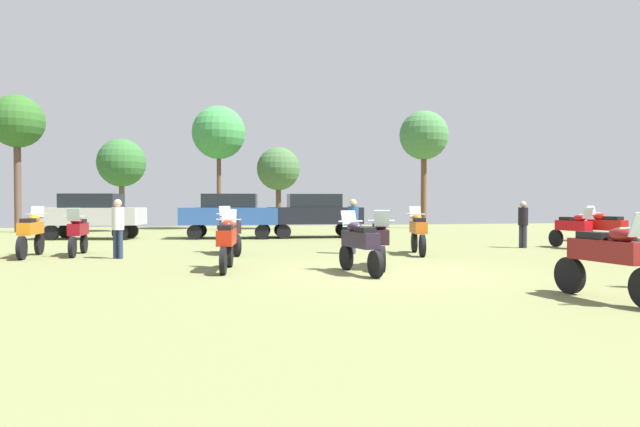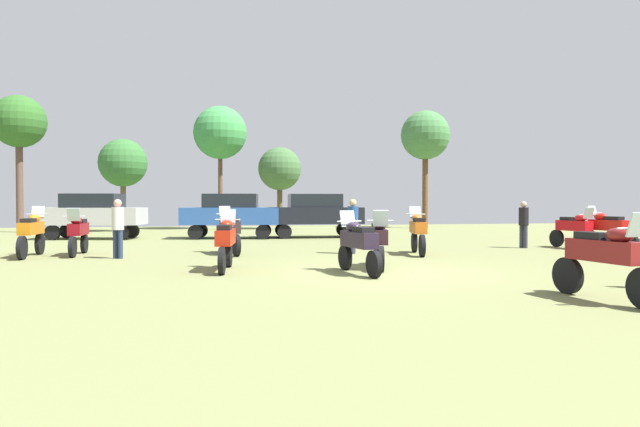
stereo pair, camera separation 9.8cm
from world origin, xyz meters
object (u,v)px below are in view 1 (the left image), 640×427
Objects in this scene: car_2 at (314,212)px; person_2 at (523,221)px; motorcycle_7 at (360,243)px; tree_5 at (278,169)px; motorcycle_1 at (78,232)px; motorcycle_9 at (227,241)px; motorcycle_11 at (606,228)px; tree_2 at (17,123)px; tree_6 at (424,136)px; motorcycle_5 at (608,257)px; motorcycle_12 at (31,232)px; motorcycle_4 at (574,228)px; tree_3 at (219,133)px; car_3 at (230,212)px; person_3 at (353,222)px; person_1 at (118,224)px; motorcycle_2 at (380,239)px; motorcycle_3 at (230,231)px; motorcycle_8 at (418,231)px; tree_1 at (122,163)px; car_1 at (92,213)px.

car_2 is 9.50m from person_2.
motorcycle_7 is 21.31m from tree_5.
motorcycle_1 reaches higher than motorcycle_9.
motorcycle_7 is at bearing -168.53° from motorcycle_11.
tree_2 reaches higher than tree_6.
car_2 is at bearing -92.15° from motorcycle_5.
motorcycle_12 is 16.37m from tree_2.
motorcycle_12 reaches higher than motorcycle_4.
person_2 is 0.23× the size of tree_3.
motorcycle_12 is at bearing 148.38° from car_3.
tree_6 reaches higher than motorcycle_7.
person_3 is 0.24× the size of tree_3.
person_1 is at bearing 141.05° from car_2.
motorcycle_2 is 1.00× the size of motorcycle_3.
motorcycle_7 is at bearing -61.96° from motorcycle_5.
motorcycle_1 is 0.29× the size of tree_2.
motorcycle_8 is 19.40m from tree_1.
tree_6 is (9.12, 19.80, 5.02)m from motorcycle_2.
motorcycle_4 is 1.05× the size of motorcycle_9.
motorcycle_3 is 0.98× the size of motorcycle_5.
tree_3 is (-0.30, 8.48, 4.55)m from car_3.
motorcycle_2 is 1.00× the size of motorcycle_11.
person_3 is (-8.13, -0.40, 0.29)m from motorcycle_4.
tree_6 is (0.66, 15.58, 5.01)m from motorcycle_4.
motorcycle_1 is 23.28m from tree_6.
person_1 reaches higher than motorcycle_9.
tree_1 is at bearing 56.38° from car_2.
person_3 is at bearing 31.22° from person_1.
motorcycle_7 is at bearing -114.08° from motorcycle_8.
car_3 is at bearing 95.17° from motorcycle_9.
motorcycle_8 is 0.30× the size of tree_3.
motorcycle_11 reaches higher than motorcycle_4.
car_1 reaches higher than motorcycle_9.
motorcycle_7 is 0.30× the size of tree_3.
motorcycle_11 is (9.12, 3.40, 0.03)m from motorcycle_2.
tree_2 is at bearing 113.31° from motorcycle_3.
motorcycle_7 is at bearing -75.24° from motorcycle_3.
car_1 is 1.04× the size of car_2.
person_1 is at bearing 132.46° from motorcycle_7.
car_3 is 0.62× the size of tree_6.
motorcycle_1 is 0.98× the size of motorcycle_8.
car_3 reaches higher than motorcycle_4.
motorcycle_7 is 0.48× the size of car_3.
motorcycle_7 is at bearing -92.17° from tree_5.
motorcycle_1 is at bearing 140.39° from motorcycle_9.
tree_1 is (-17.88, 15.49, 3.00)m from motorcycle_11.
motorcycle_3 is 0.30× the size of tree_3.
motorcycle_3 is 1.29× the size of person_1.
motorcycle_9 is 1.24× the size of person_3.
motorcycle_11 is at bearing -90.01° from tree_6.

